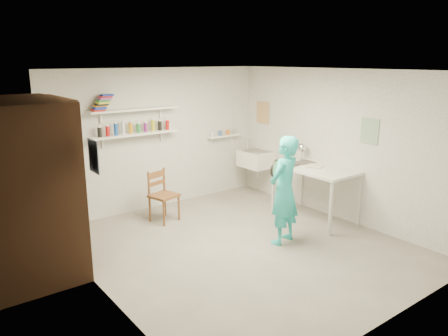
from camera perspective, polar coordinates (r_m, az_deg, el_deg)
floor at (r=6.19m, az=2.28°, el=-10.30°), size 4.00×4.50×0.02m
ceiling at (r=5.63m, az=2.53°, el=12.73°), size 4.00×4.50×0.02m
wall_back at (r=7.63m, az=-8.51°, el=3.81°), size 4.00×0.02×2.40m
wall_front at (r=4.37m, az=21.73°, el=-4.87°), size 4.00×0.02×2.40m
wall_left at (r=4.81m, az=-16.42°, el=-2.73°), size 0.02×4.50×2.40m
wall_right at (r=7.21m, az=14.81°, el=2.90°), size 0.02×4.50×2.40m
doorway_recess at (r=5.83m, az=-19.85°, el=-2.13°), size 0.02×0.90×2.00m
corridor_box at (r=5.66m, az=-26.74°, el=-2.76°), size 1.40×1.50×2.10m
door_lintel at (r=5.64m, az=-20.55°, el=8.20°), size 0.06×1.05×0.10m
door_jamb_near at (r=5.37m, az=-18.01°, el=-3.31°), size 0.06×0.10×2.00m
door_jamb_far at (r=6.30m, az=-21.08°, el=-1.06°), size 0.06×0.10×2.00m
shelf_lower at (r=7.27m, az=-11.51°, el=4.36°), size 1.50×0.22×0.03m
shelf_upper at (r=7.21m, az=-11.67°, el=7.50°), size 1.50×0.22×0.03m
ledge_shelf at (r=8.30m, az=0.02°, el=4.22°), size 0.70×0.14×0.03m
poster_left at (r=4.77m, az=-16.68°, el=1.48°), size 0.01×0.28×0.36m
poster_right_a at (r=8.36m, az=5.08°, el=7.22°), size 0.01×0.34×0.42m
poster_right_b at (r=6.83m, az=18.48°, el=4.58°), size 0.01×0.30×0.38m
belfast_sink at (r=8.27m, az=4.20°, el=1.19°), size 0.48×0.60×0.30m
man at (r=6.12m, az=7.83°, el=-2.90°), size 0.63×0.50×1.54m
wall_clock at (r=6.23m, az=6.89°, el=-0.11°), size 0.28×0.10×0.28m
wooden_chair at (r=7.02m, az=-7.85°, el=-3.59°), size 0.48×0.47×0.85m
work_table at (r=7.20m, az=11.80°, el=-3.28°), size 0.77×1.29×0.86m
desk_lamp at (r=7.53m, az=10.17°, el=2.66°), size 0.16×0.16×0.16m
spray_cans at (r=7.25m, az=-11.55°, el=5.14°), size 1.32×0.06×0.17m
book_stack at (r=6.99m, az=-15.59°, el=8.23°), size 0.34×0.14×0.25m
ledge_pots at (r=8.29m, az=0.02°, el=4.63°), size 0.48×0.07×0.09m
papers at (r=7.08m, az=11.98°, el=0.10°), size 0.30×0.22×0.02m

